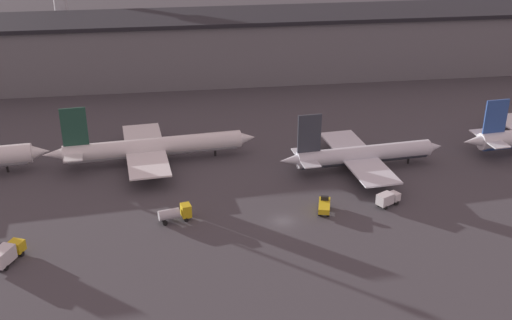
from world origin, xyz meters
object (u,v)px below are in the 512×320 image
(airplane_1, at_px, (152,147))
(service_vehicle_0, at_px, (7,254))
(service_vehicle_1, at_px, (388,199))
(service_vehicle_2, at_px, (175,213))
(service_vehicle_3, at_px, (324,206))
(airplane_2, at_px, (362,155))

(airplane_1, relative_size, service_vehicle_0, 6.58)
(service_vehicle_0, bearing_deg, service_vehicle_1, -57.34)
(service_vehicle_2, bearing_deg, service_vehicle_3, -12.54)
(airplane_2, relative_size, service_vehicle_2, 5.93)
(airplane_1, distance_m, service_vehicle_1, 54.12)
(airplane_2, height_order, service_vehicle_3, airplane_2)
(service_vehicle_1, xyz_separation_m, service_vehicle_2, (-41.94, -0.06, 0.09))
(airplane_1, bearing_deg, service_vehicle_1, -36.11)
(airplane_1, bearing_deg, service_vehicle_3, -45.26)
(airplane_1, xyz_separation_m, service_vehicle_3, (33.47, -28.09, -2.35))
(service_vehicle_1, bearing_deg, service_vehicle_0, 158.93)
(airplane_2, distance_m, service_vehicle_2, 45.42)
(airplane_2, distance_m, service_vehicle_0, 75.93)
(service_vehicle_0, relative_size, service_vehicle_3, 1.25)
(service_vehicle_3, bearing_deg, service_vehicle_2, 104.97)
(airplane_1, distance_m, service_vehicle_2, 28.22)
(service_vehicle_2, relative_size, service_vehicle_3, 1.11)
(service_vehicle_3, bearing_deg, service_vehicle_1, -72.92)
(service_vehicle_0, bearing_deg, airplane_1, -8.22)
(service_vehicle_1, relative_size, service_vehicle_2, 0.84)
(service_vehicle_2, distance_m, service_vehicle_3, 28.99)
(airplane_2, bearing_deg, service_vehicle_2, -162.44)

